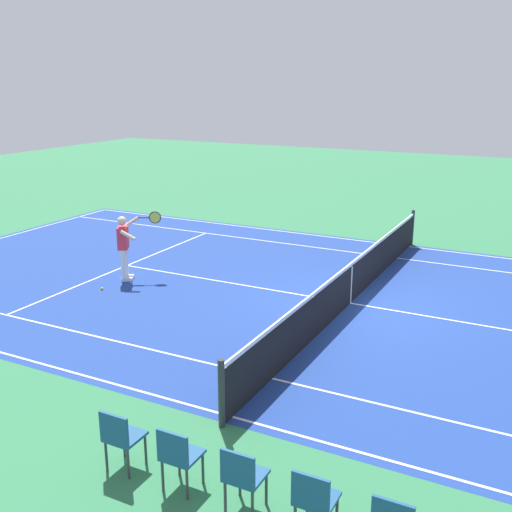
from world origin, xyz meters
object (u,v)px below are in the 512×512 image
at_px(tennis_ball, 102,289).
at_px(spectator_chair_4, 314,498).
at_px(spectator_chair_5, 242,475).
at_px(tennis_player_near, 125,244).
at_px(tennis_net, 351,283).
at_px(spectator_chair_7, 121,436).
at_px(spectator_chair_6, 178,454).

xyz_separation_m(tennis_ball, spectator_chair_4, (-7.71, 5.43, 0.49)).
bearing_deg(spectator_chair_5, tennis_player_near, -43.05).
relative_size(tennis_net, spectator_chair_5, 13.30).
bearing_deg(tennis_net, spectator_chair_4, 105.71).
relative_size(spectator_chair_5, spectator_chair_7, 1.00).
bearing_deg(tennis_net, spectator_chair_6, 92.11).
height_order(tennis_player_near, spectator_chair_4, tennis_player_near).
distance_m(tennis_net, tennis_ball, 5.98).
height_order(tennis_net, tennis_player_near, tennis_player_near).
relative_size(tennis_player_near, spectator_chair_5, 1.93).
relative_size(tennis_net, tennis_ball, 177.27).
distance_m(tennis_net, spectator_chair_4, 7.59).
relative_size(tennis_net, spectator_chair_6, 13.30).
distance_m(tennis_ball, spectator_chair_5, 8.73).
height_order(spectator_chair_4, spectator_chair_5, same).
distance_m(spectator_chair_4, spectator_chair_5, 0.89).
distance_m(tennis_net, spectator_chair_5, 7.40).
bearing_deg(tennis_net, spectator_chair_7, 85.12).
bearing_deg(spectator_chair_4, spectator_chair_6, 0.00).
height_order(tennis_player_near, spectator_chair_6, tennis_player_near).
height_order(spectator_chair_5, spectator_chair_6, same).
bearing_deg(spectator_chair_6, tennis_player_near, -47.08).
height_order(tennis_player_near, spectator_chair_7, tennis_player_near).
bearing_deg(spectator_chair_7, spectator_chair_6, 180.00).
relative_size(tennis_net, spectator_chair_7, 13.30).
xyz_separation_m(tennis_net, spectator_chair_6, (-0.27, 7.30, 0.03)).
bearing_deg(tennis_player_near, spectator_chair_6, 132.92).
bearing_deg(spectator_chair_5, tennis_ball, -38.52).
relative_size(tennis_player_near, spectator_chair_4, 1.93).
xyz_separation_m(spectator_chair_4, spectator_chair_6, (1.79, 0.00, 0.00)).
relative_size(tennis_ball, spectator_chair_7, 0.08).
xyz_separation_m(spectator_chair_4, spectator_chair_7, (2.68, 0.00, 0.00)).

